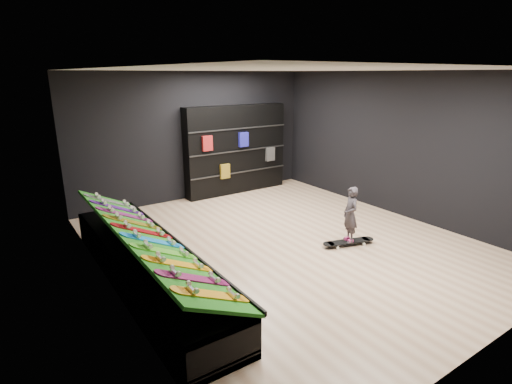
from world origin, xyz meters
TOP-DOWN VIEW (x-y plane):
  - floor at (0.00, 0.00)m, footprint 6.00×7.00m
  - ceiling at (0.00, 0.00)m, footprint 6.00×7.00m
  - wall_back at (0.00, 3.50)m, footprint 6.00×0.02m
  - wall_front at (0.00, -3.50)m, footprint 6.00×0.02m
  - wall_left at (-3.00, 0.00)m, footprint 0.02×7.00m
  - wall_right at (3.00, 0.00)m, footprint 0.02×7.00m
  - display_rack at (-2.55, 0.00)m, footprint 0.90×4.50m
  - turf_ramp at (-2.50, 0.00)m, footprint 0.92×4.50m
  - back_shelving at (1.02, 3.32)m, footprint 2.75×0.32m
  - floor_skateboard at (0.87, -0.71)m, footprint 1.00×0.50m
  - child at (0.87, -0.71)m, footprint 0.23×0.27m
  - display_board_0 at (-2.49, -1.90)m, footprint 0.93×0.22m
  - display_board_1 at (-2.49, -1.48)m, footprint 0.93×0.22m
  - display_board_2 at (-2.49, -1.06)m, footprint 0.93×0.22m
  - display_board_3 at (-2.49, -0.63)m, footprint 0.93×0.22m
  - display_board_4 at (-2.49, -0.21)m, footprint 0.93×0.22m
  - display_board_5 at (-2.49, 0.21)m, footprint 0.93×0.22m
  - display_board_6 at (-2.49, 0.63)m, footprint 0.93×0.22m
  - display_board_7 at (-2.49, 1.06)m, footprint 0.93×0.22m
  - display_board_8 at (-2.49, 1.48)m, footprint 0.93×0.22m
  - display_board_9 at (-2.49, 1.90)m, footprint 0.93×0.22m

SIDE VIEW (x-z plane):
  - floor at x=0.00m, z-range -0.01..0.01m
  - floor_skateboard at x=0.87m, z-range 0.00..0.09m
  - display_rack at x=-2.55m, z-range 0.00..0.50m
  - child at x=0.87m, z-range 0.09..0.69m
  - turf_ramp at x=-2.50m, z-range 0.48..0.94m
  - display_board_0 at x=-2.49m, z-range 0.49..0.99m
  - display_board_1 at x=-2.49m, z-range 0.49..0.99m
  - display_board_2 at x=-2.49m, z-range 0.49..0.99m
  - display_board_3 at x=-2.49m, z-range 0.49..0.99m
  - display_board_4 at x=-2.49m, z-range 0.49..0.99m
  - display_board_5 at x=-2.49m, z-range 0.49..0.99m
  - display_board_6 at x=-2.49m, z-range 0.49..0.99m
  - display_board_7 at x=-2.49m, z-range 0.49..0.99m
  - display_board_8 at x=-2.49m, z-range 0.49..0.99m
  - display_board_9 at x=-2.49m, z-range 0.49..0.99m
  - back_shelving at x=1.02m, z-range 0.00..2.20m
  - wall_back at x=0.00m, z-range 0.00..3.00m
  - wall_front at x=0.00m, z-range 0.00..3.00m
  - wall_left at x=-3.00m, z-range 0.00..3.00m
  - wall_right at x=3.00m, z-range 0.00..3.00m
  - ceiling at x=0.00m, z-range 3.00..3.00m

